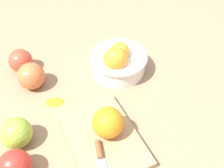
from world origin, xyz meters
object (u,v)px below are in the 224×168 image
Objects in this scene: apple_front_left at (21,61)px; apple_front_right at (15,166)px; cutting_board at (104,138)px; apple_front_left_2 at (31,76)px; orange_on_board at (108,123)px; apple_front_center at (16,133)px; knife at (102,163)px; bowl at (118,60)px.

apple_front_right is at bearing -5.42° from apple_front_left.
cutting_board is 0.29m from apple_front_left_2.
orange_on_board is at bearing 123.08° from cutting_board.
apple_front_center is 0.27m from apple_front_left.
knife is 0.43m from apple_front_left.
apple_front_right is (0.09, -0.01, -0.00)m from apple_front_center.
cutting_board is at bearing -56.92° from orange_on_board.
apple_front_left is at bearing -162.94° from apple_front_left_2.
apple_front_right and apple_front_left have the same top height.
apple_front_left is at bearing -108.21° from bowl.
apple_front_center is at bearing 175.03° from apple_front_right.
orange_on_board is at bearing 154.02° from knife.
knife is at bearing -20.40° from cutting_board.
cutting_board is 0.21m from apple_front_center.
bowl reaches higher than apple_front_right.
apple_front_right is 1.01× the size of apple_front_left.
apple_front_left_2 reaches higher than cutting_board.
apple_front_center is (-0.06, -0.20, 0.03)m from cutting_board.
apple_front_right is 0.36m from apple_front_left.
apple_front_left_2 is at bearing -158.89° from knife.
cutting_board is 2.97× the size of apple_front_left_2.
apple_front_right is at bearing -4.97° from apple_front_center.
cutting_board is 3.25× the size of apple_front_left.
knife is at bearing 20.28° from apple_front_left.
apple_front_center reaches higher than cutting_board.
bowl is 2.44× the size of apple_front_left.
cutting_board is at bearing 159.60° from knife.
apple_front_center is 0.20m from apple_front_left_2.
apple_front_left_2 is (-0.32, -0.12, 0.01)m from knife.
cutting_board is 0.08m from knife.
apple_front_center is (-0.13, -0.17, 0.01)m from knife.
apple_front_left_2 reaches higher than apple_front_right.
apple_front_left_2 is (-0.01, -0.26, -0.00)m from bowl.
bowl reaches higher than knife.
apple_front_center is (0.18, -0.31, -0.00)m from bowl.
knife reaches higher than cutting_board.
orange_on_board is at bearing 30.03° from apple_front_left.
apple_front_left_2 is (-0.25, -0.15, 0.03)m from cutting_board.
orange_on_board is at bearing 76.60° from apple_front_center.
apple_front_left_2 is at bearing -148.91° from cutting_board.
bowl is at bearing 155.66° from knife.
bowl is at bearing 87.61° from apple_front_left_2.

